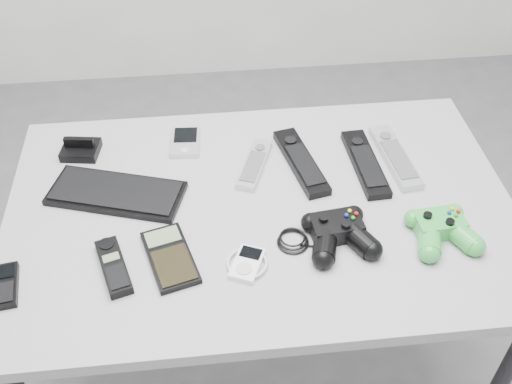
{
  "coord_description": "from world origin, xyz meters",
  "views": [
    {
      "loc": [
        -0.16,
        -0.95,
        1.68
      ],
      "look_at": [
        -0.06,
        0.01,
        0.77
      ],
      "focal_mm": 42.0,
      "sensor_mm": 36.0,
      "label": 1
    }
  ],
  "objects": [
    {
      "name": "floor",
      "position": [
        0.0,
        0.0,
        0.0
      ],
      "size": [
        3.5,
        3.5,
        0.0
      ],
      "primitive_type": "plane",
      "color": "slate",
      "rests_on": "ground"
    },
    {
      "name": "remote_black_a",
      "position": [
        0.06,
        0.11,
        0.76
      ],
      "size": [
        0.1,
        0.25,
        0.02
      ],
      "primitive_type": "cube",
      "rotation": [
        0.0,
        0.0,
        0.21
      ],
      "color": "black",
      "rests_on": "desk"
    },
    {
      "name": "mp3_player",
      "position": [
        -0.1,
        -0.18,
        0.76
      ],
      "size": [
        0.11,
        0.11,
        0.02
      ],
      "primitive_type": "cube",
      "rotation": [
        0.0,
        0.0,
        -0.41
      ],
      "color": "white",
      "rests_on": "desk"
    },
    {
      "name": "remote_silver_a",
      "position": [
        -0.05,
        0.12,
        0.76
      ],
      "size": [
        0.1,
        0.18,
        0.02
      ],
      "primitive_type": "cube",
      "rotation": [
        0.0,
        0.0,
        -0.36
      ],
      "color": "#BABAC2",
      "rests_on": "desk"
    },
    {
      "name": "remote_black_b",
      "position": [
        0.21,
        0.09,
        0.76
      ],
      "size": [
        0.07,
        0.24,
        0.02
      ],
      "primitive_type": "cube",
      "rotation": [
        0.0,
        0.0,
        0.05
      ],
      "color": "black",
      "rests_on": "desk"
    },
    {
      "name": "remote_silver_b",
      "position": [
        0.29,
        0.11,
        0.76
      ],
      "size": [
        0.07,
        0.23,
        0.02
      ],
      "primitive_type": "cube",
      "rotation": [
        0.0,
        0.0,
        0.09
      ],
      "color": "#B4B4BB",
      "rests_on": "desk"
    },
    {
      "name": "calculator",
      "position": [
        -0.25,
        -0.15,
        0.76
      ],
      "size": [
        0.12,
        0.18,
        0.02
      ],
      "primitive_type": "cube",
      "rotation": [
        0.0,
        0.0,
        0.27
      ],
      "color": "black",
      "rests_on": "desk"
    },
    {
      "name": "mobile_phone",
      "position": [
        -0.57,
        -0.19,
        0.76
      ],
      "size": [
        0.06,
        0.11,
        0.02
      ],
      "primitive_type": "cube",
      "rotation": [
        0.0,
        0.0,
        0.14
      ],
      "color": "black",
      "rests_on": "desk"
    },
    {
      "name": "controller_black",
      "position": [
        0.1,
        -0.13,
        0.77
      ],
      "size": [
        0.27,
        0.18,
        0.05
      ],
      "primitive_type": null,
      "rotation": [
        0.0,
        0.0,
        0.12
      ],
      "color": "black",
      "rests_on": "desk"
    },
    {
      "name": "pda_keyboard",
      "position": [
        -0.37,
        0.05,
        0.76
      ],
      "size": [
        0.32,
        0.21,
        0.02
      ],
      "primitive_type": "cube",
      "rotation": [
        0.0,
        0.0,
        -0.3
      ],
      "color": "black",
      "rests_on": "desk"
    },
    {
      "name": "cordless_handset",
      "position": [
        -0.36,
        -0.16,
        0.76
      ],
      "size": [
        0.08,
        0.15,
        0.02
      ],
      "primitive_type": "cube",
      "rotation": [
        0.0,
        0.0,
        0.29
      ],
      "color": "black",
      "rests_on": "desk"
    },
    {
      "name": "pda",
      "position": [
        -0.21,
        0.22,
        0.76
      ],
      "size": [
        0.08,
        0.11,
        0.02
      ],
      "primitive_type": "cube",
      "rotation": [
        0.0,
        0.0,
        -0.07
      ],
      "color": "#BABAC2",
      "rests_on": "desk"
    },
    {
      "name": "desk",
      "position": [
        -0.05,
        -0.02,
        0.68
      ],
      "size": [
        1.12,
        0.72,
        0.75
      ],
      "color": "gray",
      "rests_on": "floor"
    },
    {
      "name": "dock_bracket",
      "position": [
        -0.46,
        0.21,
        0.77
      ],
      "size": [
        0.1,
        0.09,
        0.05
      ],
      "primitive_type": "cube",
      "rotation": [
        0.0,
        0.0,
        -0.15
      ],
      "color": "black",
      "rests_on": "desk"
    },
    {
      "name": "controller_green",
      "position": [
        0.31,
        -0.14,
        0.77
      ],
      "size": [
        0.15,
        0.16,
        0.05
      ],
      "primitive_type": null,
      "rotation": [
        0.0,
        0.0,
        0.08
      ],
      "color": "green",
      "rests_on": "desk"
    }
  ]
}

